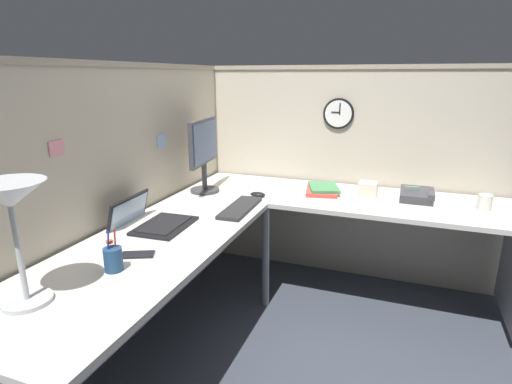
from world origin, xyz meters
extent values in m
plane|color=#383D47|center=(0.00, 0.00, 0.00)|extent=(6.80, 6.80, 0.00)
cube|color=#B7AD99|center=(-0.36, 0.87, 0.78)|extent=(2.57, 0.10, 1.55)
cube|color=gray|center=(-0.36, 0.87, 1.56)|extent=(2.57, 0.12, 0.03)
cube|color=#B7AD99|center=(0.87, -0.27, 0.78)|extent=(0.10, 2.37, 1.55)
cube|color=gray|center=(0.87, -0.27, 1.56)|extent=(0.12, 2.37, 0.03)
cube|color=beige|center=(-0.38, 0.47, 0.71)|extent=(2.35, 0.66, 0.03)
cube|color=beige|center=(0.47, -0.60, 0.71)|extent=(0.66, 1.49, 0.03)
cylinder|color=slate|center=(0.16, 0.16, 0.35)|extent=(0.05, 0.05, 0.70)
cylinder|color=#38383D|center=(0.25, 0.64, 0.74)|extent=(0.20, 0.20, 0.02)
cylinder|color=#38383D|center=(0.25, 0.64, 0.84)|extent=(0.04, 0.04, 0.20)
cube|color=#38383D|center=(0.25, 0.64, 1.08)|extent=(0.46, 0.09, 0.30)
cube|color=#384C72|center=(0.25, 0.62, 1.08)|extent=(0.42, 0.06, 0.26)
cube|color=black|center=(-0.44, 0.53, 0.74)|extent=(0.35, 0.26, 0.02)
cube|color=black|center=(-0.44, 0.53, 0.75)|extent=(0.30, 0.19, 0.00)
cube|color=black|center=(-0.45, 0.75, 0.77)|extent=(0.34, 0.08, 0.22)
cube|color=#99B2D1|center=(-0.45, 0.74, 0.77)|extent=(0.31, 0.07, 0.18)
cube|color=#232326|center=(-0.03, 0.26, 0.74)|extent=(0.43, 0.16, 0.02)
ellipsoid|color=black|center=(0.26, 0.25, 0.75)|extent=(0.06, 0.10, 0.03)
cylinder|color=#B7BABF|center=(-1.25, 0.58, 0.74)|extent=(0.17, 0.17, 0.02)
cylinder|color=#B7BABF|center=(-1.25, 0.58, 0.93)|extent=(0.02, 0.02, 0.38)
cone|color=#B7BABF|center=(-1.25, 0.58, 1.13)|extent=(0.24, 0.24, 0.09)
cylinder|color=navy|center=(-0.94, 0.45, 0.78)|extent=(0.08, 0.08, 0.10)
cylinder|color=#1E1EB2|center=(-0.95, 0.46, 0.84)|extent=(0.01, 0.02, 0.13)
cylinder|color=#B21E1E|center=(-0.93, 0.44, 0.84)|extent=(0.01, 0.01, 0.13)
cylinder|color=#D8591E|center=(-0.94, 0.46, 0.85)|extent=(0.03, 0.03, 0.01)
cube|color=black|center=(-0.79, 0.45, 0.73)|extent=(0.12, 0.16, 0.01)
cube|color=#38383D|center=(0.52, -0.74, 0.77)|extent=(0.19, 0.20, 0.10)
cube|color=#8CA58C|center=(0.52, -0.71, 0.80)|extent=(0.01, 0.09, 0.04)
cube|color=#38383D|center=(0.52, -0.82, 0.79)|extent=(0.19, 0.04, 0.04)
cube|color=#BF3F38|center=(0.51, -0.13, 0.74)|extent=(0.31, 0.26, 0.02)
cube|color=#3F7F4C|center=(0.52, -0.14, 0.76)|extent=(0.31, 0.26, 0.02)
cylinder|color=silver|center=(0.47, -1.12, 0.78)|extent=(0.08, 0.08, 0.10)
cube|color=beige|center=(0.55, -0.43, 0.78)|extent=(0.12, 0.12, 0.09)
cylinder|color=black|center=(0.82, -0.17, 1.24)|extent=(0.03, 0.22, 0.22)
cylinder|color=white|center=(0.80, -0.17, 1.24)|extent=(0.00, 0.19, 0.19)
cube|color=black|center=(0.80, -0.15, 1.25)|extent=(0.00, 0.06, 0.01)
cube|color=black|center=(0.80, -0.18, 1.28)|extent=(0.00, 0.01, 0.08)
cube|color=pink|center=(-0.80, 0.82, 1.20)|extent=(0.08, 0.00, 0.07)
cube|color=#99B7E5|center=(0.02, 0.82, 1.11)|extent=(0.09, 0.00, 0.08)
camera|label=1|loc=(-2.17, -0.63, 1.51)|focal=28.45mm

